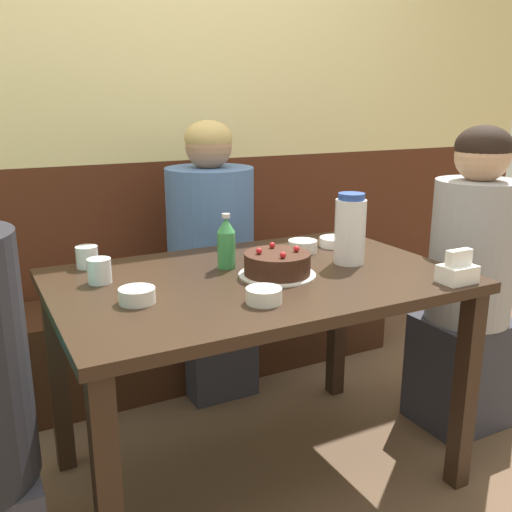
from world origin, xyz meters
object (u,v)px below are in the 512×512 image
person_teal_shirt (469,289)px  person_dark_striped (211,262)px  bowl_sauce_shallow (303,246)px  glass_water_tall (87,257)px  napkin_holder (458,271)px  bowl_soup_white (264,295)px  soju_bottle (226,243)px  water_pitcher (350,229)px  glass_tumbler_short (99,271)px  birthday_cake (277,264)px  bowl_rice_small (137,295)px  bowl_side_dish (336,242)px  bench_seat (175,336)px

person_teal_shirt → person_dark_striped: size_ratio=0.99×
bowl_sauce_shallow → glass_water_tall: (-0.75, 0.16, 0.01)m
napkin_holder → bowl_soup_white: size_ratio=1.08×
bowl_sauce_shallow → person_teal_shirt: person_teal_shirt is taller
soju_bottle → person_dark_striped: person_dark_striped is taller
glass_water_tall → napkin_holder: bearing=-35.4°
water_pitcher → glass_tumbler_short: 0.84m
birthday_cake → bowl_soup_white: 0.26m
bowl_soup_white → glass_water_tall: (-0.36, 0.58, 0.02)m
glass_water_tall → bowl_rice_small: bearing=-83.2°
water_pitcher → bowl_side_dish: water_pitcher is taller
bowl_rice_small → glass_water_tall: (-0.05, 0.42, 0.02)m
glass_water_tall → person_teal_shirt: (1.36, -0.41, -0.20)m
water_pitcher → person_teal_shirt: size_ratio=0.20×
person_teal_shirt → bowl_sauce_shallow: bearing=-22.1°
glass_tumbler_short → person_dark_striped: person_dark_striped is taller
bench_seat → birthday_cake: bearing=-86.1°
bowl_rice_small → person_teal_shirt: person_teal_shirt is taller
person_teal_shirt → bowl_rice_small: bearing=0.3°
bowl_soup_white → person_dark_striped: size_ratio=0.08×
water_pitcher → bowl_sauce_shallow: 0.23m
birthday_cake → soju_bottle: bearing=124.4°
birthday_cake → person_dark_striped: size_ratio=0.21×
bench_seat → soju_bottle: soju_bottle is taller
bowl_sauce_shallow → person_teal_shirt: size_ratio=0.09×
napkin_holder → bowl_rice_small: bearing=163.3°
bowl_sauce_shallow → person_dark_striped: size_ratio=0.09×
bowl_side_dish → soju_bottle: bearing=-171.7°
bench_seat → glass_water_tall: 0.88m
napkin_holder → bowl_side_dish: 0.55m
glass_water_tall → person_teal_shirt: 1.44m
bench_seat → bowl_side_dish: bearing=-54.6°
bowl_rice_small → person_teal_shirt: 1.33m
bench_seat → bowl_rice_small: bearing=-114.6°
birthday_cake → soju_bottle: 0.20m
glass_water_tall → bench_seat: bearing=46.2°
bowl_sauce_shallow → glass_water_tall: 0.77m
bowl_sauce_shallow → person_teal_shirt: (0.61, -0.25, -0.19)m
napkin_holder → person_teal_shirt: bearing=36.4°
soju_bottle → bowl_sauce_shallow: 0.35m
bowl_soup_white → bowl_rice_small: 0.35m
napkin_holder → bowl_sauce_shallow: napkin_holder is taller
glass_water_tall → person_dark_striped: 0.70m
person_dark_striped → bowl_side_dish: bearing=34.1°
person_dark_striped → bowl_rice_small: bearing=-35.9°
napkin_holder → glass_water_tall: (-0.98, 0.70, -0.00)m
soju_bottle → bowl_soup_white: (-0.05, -0.36, -0.07)m
birthday_cake → person_dark_striped: bearing=84.5°
water_pitcher → bowl_rice_small: 0.77m
person_dark_striped → water_pitcher: bearing=18.1°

